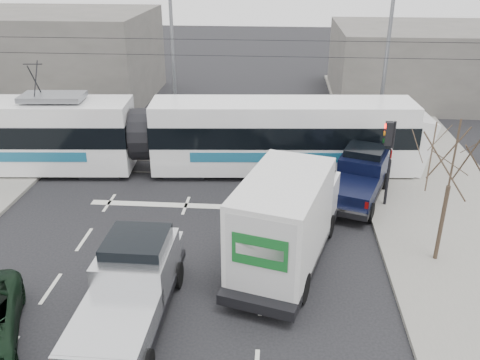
# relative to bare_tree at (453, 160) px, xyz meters

# --- Properties ---
(ground) EXTENTS (120.00, 120.00, 0.00)m
(ground) POSITION_rel_bare_tree_xyz_m (-7.60, -2.50, -3.79)
(ground) COLOR black
(ground) RESTS_ON ground
(rails) EXTENTS (60.00, 1.60, 0.03)m
(rails) POSITION_rel_bare_tree_xyz_m (-7.60, 7.50, -3.78)
(rails) COLOR #33302D
(rails) RESTS_ON ground
(building_left) EXTENTS (14.00, 10.00, 6.00)m
(building_left) POSITION_rel_bare_tree_xyz_m (-21.60, 19.50, -0.79)
(building_left) COLOR slate
(building_left) RESTS_ON ground
(building_right) EXTENTS (12.00, 10.00, 5.00)m
(building_right) POSITION_rel_bare_tree_xyz_m (4.40, 21.50, -1.29)
(building_right) COLOR slate
(building_right) RESTS_ON ground
(bare_tree) EXTENTS (2.40, 2.40, 5.00)m
(bare_tree) POSITION_rel_bare_tree_xyz_m (0.00, 0.00, 0.00)
(bare_tree) COLOR #47382B
(bare_tree) RESTS_ON ground
(traffic_signal) EXTENTS (0.44, 0.44, 3.60)m
(traffic_signal) POSITION_rel_bare_tree_xyz_m (-1.13, 4.00, -1.05)
(traffic_signal) COLOR black
(traffic_signal) RESTS_ON ground
(street_lamp_near) EXTENTS (2.38, 0.25, 9.00)m
(street_lamp_near) POSITION_rel_bare_tree_xyz_m (-0.29, 11.50, 1.32)
(street_lamp_near) COLOR slate
(street_lamp_near) RESTS_ON ground
(street_lamp_far) EXTENTS (2.38, 0.25, 9.00)m
(street_lamp_far) POSITION_rel_bare_tree_xyz_m (-11.79, 13.50, 1.32)
(street_lamp_far) COLOR slate
(street_lamp_far) RESTS_ON ground
(catenary) EXTENTS (60.00, 0.20, 7.00)m
(catenary) POSITION_rel_bare_tree_xyz_m (-7.60, 7.50, 0.09)
(catenary) COLOR black
(catenary) RESTS_ON ground
(tram) EXTENTS (25.48, 4.40, 5.18)m
(tram) POSITION_rel_bare_tree_xyz_m (-11.96, 6.94, -1.95)
(tram) COLOR white
(tram) RESTS_ON ground
(silver_pickup) EXTENTS (2.26, 6.12, 2.21)m
(silver_pickup) POSITION_rel_bare_tree_xyz_m (-9.58, -3.57, -2.69)
(silver_pickup) COLOR black
(silver_pickup) RESTS_ON ground
(box_truck) EXTENTS (4.11, 7.20, 3.41)m
(box_truck) POSITION_rel_bare_tree_xyz_m (-5.15, -0.47, -2.11)
(box_truck) COLOR black
(box_truck) RESTS_ON ground
(navy_pickup) EXTENTS (3.38, 5.31, 2.11)m
(navy_pickup) POSITION_rel_bare_tree_xyz_m (-1.99, 4.80, -2.75)
(navy_pickup) COLOR black
(navy_pickup) RESTS_ON ground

